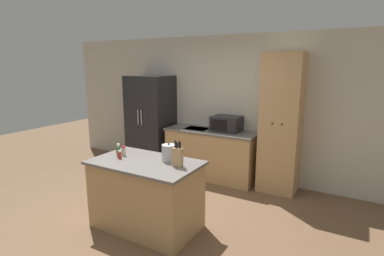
# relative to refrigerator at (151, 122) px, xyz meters

# --- Properties ---
(ground_plane) EXTENTS (14.00, 14.00, 0.00)m
(ground_plane) POSITION_rel_refrigerator_xyz_m (1.37, -1.97, -0.93)
(ground_plane) COLOR brown
(wall_back) EXTENTS (7.20, 0.06, 2.60)m
(wall_back) POSITION_rel_refrigerator_xyz_m (1.37, 0.36, 0.37)
(wall_back) COLOR beige
(wall_back) RESTS_ON ground_plane
(refrigerator) EXTENTS (0.84, 0.69, 1.86)m
(refrigerator) POSITION_rel_refrigerator_xyz_m (0.00, 0.00, 0.00)
(refrigerator) COLOR black
(refrigerator) RESTS_ON ground_plane
(back_counter) EXTENTS (1.71, 0.62, 0.90)m
(back_counter) POSITION_rel_refrigerator_xyz_m (1.35, 0.04, -0.48)
(back_counter) COLOR tan
(back_counter) RESTS_ON ground_plane
(pantry_cabinet) EXTENTS (0.61, 0.53, 2.27)m
(pantry_cabinet) POSITION_rel_refrigerator_xyz_m (2.58, 0.08, 0.20)
(pantry_cabinet) COLOR tan
(pantry_cabinet) RESTS_ON ground_plane
(kitchen_island) EXTENTS (1.38, 0.82, 0.89)m
(kitchen_island) POSITION_rel_refrigerator_xyz_m (1.41, -1.95, -0.48)
(kitchen_island) COLOR tan
(kitchen_island) RESTS_ON ground_plane
(microwave) EXTENTS (0.50, 0.40, 0.27)m
(microwave) POSITION_rel_refrigerator_xyz_m (1.61, 0.11, 0.11)
(microwave) COLOR #232326
(microwave) RESTS_ON back_counter
(knife_block) EXTENTS (0.12, 0.06, 0.32)m
(knife_block) POSITION_rel_refrigerator_xyz_m (1.86, -1.90, 0.08)
(knife_block) COLOR tan
(knife_block) RESTS_ON kitchen_island
(spice_bottle_tall_dark) EXTENTS (0.05, 0.05, 0.11)m
(spice_bottle_tall_dark) POSITION_rel_refrigerator_xyz_m (1.05, -2.02, 0.01)
(spice_bottle_tall_dark) COLOR #B2281E
(spice_bottle_tall_dark) RESTS_ON kitchen_island
(spice_bottle_short_red) EXTENTS (0.05, 0.05, 0.17)m
(spice_bottle_short_red) POSITION_rel_refrigerator_xyz_m (0.98, -1.97, 0.04)
(spice_bottle_short_red) COLOR #337033
(spice_bottle_short_red) RESTS_ON kitchen_island
(spice_bottle_amber_oil) EXTENTS (0.05, 0.05, 0.13)m
(spice_bottle_amber_oil) POSITION_rel_refrigerator_xyz_m (1.01, -1.90, 0.02)
(spice_bottle_amber_oil) COLOR beige
(spice_bottle_amber_oil) RESTS_ON kitchen_island
(spice_bottle_green_herb) EXTENTS (0.04, 0.04, 0.11)m
(spice_bottle_green_herb) POSITION_rel_refrigerator_xyz_m (0.86, -1.86, 0.01)
(spice_bottle_green_herb) COLOR #B2281E
(spice_bottle_green_herb) RESTS_ON kitchen_island
(kettle) EXTENTS (0.18, 0.18, 0.23)m
(kettle) POSITION_rel_refrigerator_xyz_m (1.65, -1.78, 0.06)
(kettle) COLOR #B2B5B7
(kettle) RESTS_ON kitchen_island
(fire_extinguisher) EXTENTS (0.13, 0.13, 0.49)m
(fire_extinguisher) POSITION_rel_refrigerator_xyz_m (-0.61, -0.02, -0.71)
(fire_extinguisher) COLOR red
(fire_extinguisher) RESTS_ON ground_plane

